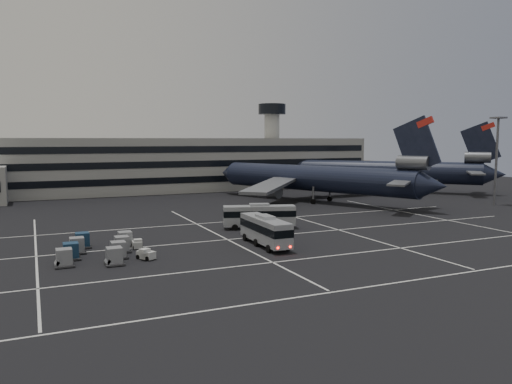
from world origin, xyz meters
TOP-DOWN VIEW (x-y plane):
  - ground at (0.00, 0.00)m, footprint 260.00×260.00m
  - lane_markings at (0.95, 0.72)m, footprint 90.00×55.62m
  - terminal at (-2.95, 71.14)m, footprint 125.00×26.00m
  - hills at (17.99, 170.00)m, footprint 352.00×180.00m
  - lightpole_right at (58.00, 15.00)m, footprint 2.40×2.40m
  - trijet_main at (26.46, 34.55)m, footprint 43.45×54.51m
  - trijet_far at (55.63, 46.58)m, footprint 43.35×45.89m
  - bus_near at (-2.98, -1.66)m, footprint 3.10×11.31m
  - bus_far at (1.50, 9.91)m, footprint 11.27×5.82m
  - tug_a at (-18.35, 3.53)m, footprint 1.28×2.02m
  - tug_b at (-18.49, -2.77)m, footprint 2.15×2.41m
  - uld_cluster at (-23.41, 1.44)m, footprint 10.29×13.34m

SIDE VIEW (x-z plane):
  - hills at x=17.99m, z-range -34.07..9.93m
  - ground at x=0.00m, z-range 0.00..0.00m
  - lane_markings at x=0.95m, z-range 0.00..0.01m
  - tug_a at x=-18.35m, z-range -0.07..1.18m
  - tug_b at x=-18.49m, z-range -0.08..1.26m
  - uld_cluster at x=-23.41m, z-range -0.02..1.92m
  - bus_far at x=1.50m, z-range 0.18..4.07m
  - bus_near at x=-2.98m, z-range 0.19..4.15m
  - trijet_main at x=26.46m, z-range -3.79..14.29m
  - trijet_far at x=55.63m, z-range -3.61..14.47m
  - terminal at x=-2.95m, z-range -5.07..18.93m
  - lightpole_right at x=58.00m, z-range 2.68..20.95m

